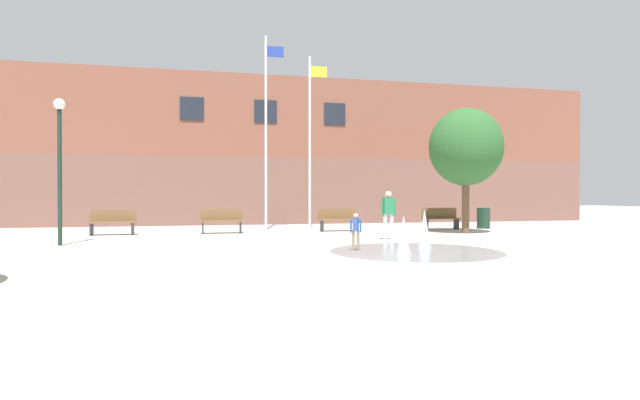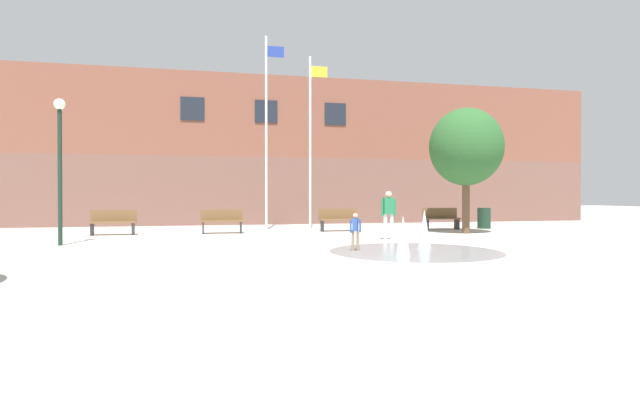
{
  "view_description": "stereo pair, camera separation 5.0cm",
  "coord_description": "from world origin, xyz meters",
  "px_view_note": "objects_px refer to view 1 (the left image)",
  "views": [
    {
      "loc": [
        -2.87,
        -8.49,
        1.47
      ],
      "look_at": [
        0.73,
        7.17,
        1.3
      ],
      "focal_mm": 28.0,
      "sensor_mm": 36.0,
      "label": 1
    },
    {
      "loc": [
        -2.82,
        -8.51,
        1.47
      ],
      "look_at": [
        0.73,
        7.17,
        1.3
      ],
      "focal_mm": 28.0,
      "sensor_mm": 36.0,
      "label": 2
    }
  ],
  "objects_px": {
    "park_bench_left_of_flagpoles": "(113,222)",
    "child_running": "(356,229)",
    "park_bench_under_left_flagpole": "(222,221)",
    "trash_can": "(483,218)",
    "flagpole_left": "(267,127)",
    "park_bench_under_right_flagpole": "(338,219)",
    "lamp_post_left_lane": "(60,151)",
    "park_bench_far_right": "(441,218)",
    "flagpole_right": "(310,137)",
    "adult_watching": "(388,211)",
    "street_tree_near_building": "(466,147)"
  },
  "relations": [
    {
      "from": "adult_watching",
      "to": "flagpole_right",
      "type": "xyz_separation_m",
      "value": [
        -1.46,
        5.44,
        2.98
      ]
    },
    {
      "from": "child_running",
      "to": "flagpole_left",
      "type": "relative_size",
      "value": 0.12
    },
    {
      "from": "park_bench_left_of_flagpoles",
      "to": "child_running",
      "type": "relative_size",
      "value": 1.62
    },
    {
      "from": "park_bench_under_right_flagpole",
      "to": "lamp_post_left_lane",
      "type": "height_order",
      "value": "lamp_post_left_lane"
    },
    {
      "from": "adult_watching",
      "to": "park_bench_left_of_flagpoles",
      "type": "bearing_deg",
      "value": 156.99
    },
    {
      "from": "park_bench_under_left_flagpole",
      "to": "lamp_post_left_lane",
      "type": "height_order",
      "value": "lamp_post_left_lane"
    },
    {
      "from": "park_bench_far_right",
      "to": "street_tree_near_building",
      "type": "distance_m",
      "value": 3.57
    },
    {
      "from": "park_bench_under_right_flagpole",
      "to": "trash_can",
      "type": "distance_m",
      "value": 6.62
    },
    {
      "from": "child_running",
      "to": "trash_can",
      "type": "distance_m",
      "value": 10.72
    },
    {
      "from": "child_running",
      "to": "lamp_post_left_lane",
      "type": "bearing_deg",
      "value": 95.26
    },
    {
      "from": "flagpole_left",
      "to": "flagpole_right",
      "type": "relative_size",
      "value": 1.1
    },
    {
      "from": "lamp_post_left_lane",
      "to": "trash_can",
      "type": "distance_m",
      "value": 16.57
    },
    {
      "from": "park_bench_left_of_flagpoles",
      "to": "lamp_post_left_lane",
      "type": "xyz_separation_m",
      "value": [
        -0.81,
        -3.63,
        2.26
      ]
    },
    {
      "from": "park_bench_far_right",
      "to": "flagpole_right",
      "type": "distance_m",
      "value": 6.51
    },
    {
      "from": "park_bench_left_of_flagpoles",
      "to": "child_running",
      "type": "distance_m",
      "value": 9.9
    },
    {
      "from": "park_bench_under_left_flagpole",
      "to": "trash_can",
      "type": "height_order",
      "value": "park_bench_under_left_flagpole"
    },
    {
      "from": "park_bench_under_right_flagpole",
      "to": "child_running",
      "type": "xyz_separation_m",
      "value": [
        -1.39,
        -6.93,
        0.1
      ]
    },
    {
      "from": "park_bench_far_right",
      "to": "street_tree_near_building",
      "type": "bearing_deg",
      "value": -91.87
    },
    {
      "from": "park_bench_under_right_flagpole",
      "to": "trash_can",
      "type": "relative_size",
      "value": 1.78
    },
    {
      "from": "flagpole_left",
      "to": "lamp_post_left_lane",
      "type": "xyz_separation_m",
      "value": [
        -6.59,
        -5.06,
        -1.54
      ]
    },
    {
      "from": "street_tree_near_building",
      "to": "adult_watching",
      "type": "bearing_deg",
      "value": -153.54
    },
    {
      "from": "flagpole_left",
      "to": "lamp_post_left_lane",
      "type": "height_order",
      "value": "flagpole_left"
    },
    {
      "from": "park_bench_under_right_flagpole",
      "to": "flagpole_right",
      "type": "distance_m",
      "value": 3.8
    },
    {
      "from": "child_running",
      "to": "street_tree_near_building",
      "type": "xyz_separation_m",
      "value": [
        5.83,
        4.77,
        2.7
      ]
    },
    {
      "from": "park_bench_left_of_flagpoles",
      "to": "street_tree_near_building",
      "type": "distance_m",
      "value": 13.42
    },
    {
      "from": "flagpole_right",
      "to": "trash_can",
      "type": "bearing_deg",
      "value": -8.88
    },
    {
      "from": "flagpole_right",
      "to": "street_tree_near_building",
      "type": "distance_m",
      "value": 6.4
    },
    {
      "from": "park_bench_under_left_flagpole",
      "to": "lamp_post_left_lane",
      "type": "relative_size",
      "value": 0.38
    },
    {
      "from": "flagpole_right",
      "to": "flagpole_left",
      "type": "bearing_deg",
      "value": 180.0
    },
    {
      "from": "child_running",
      "to": "trash_can",
      "type": "height_order",
      "value": "child_running"
    },
    {
      "from": "child_running",
      "to": "flagpole_right",
      "type": "relative_size",
      "value": 0.13
    },
    {
      "from": "park_bench_far_right",
      "to": "lamp_post_left_lane",
      "type": "relative_size",
      "value": 0.38
    },
    {
      "from": "park_bench_far_right",
      "to": "trash_can",
      "type": "height_order",
      "value": "park_bench_far_right"
    },
    {
      "from": "adult_watching",
      "to": "lamp_post_left_lane",
      "type": "distance_m",
      "value": 10.1
    },
    {
      "from": "adult_watching",
      "to": "park_bench_under_left_flagpole",
      "type": "bearing_deg",
      "value": 143.77
    },
    {
      "from": "park_bench_under_right_flagpole",
      "to": "flagpole_right",
      "type": "bearing_deg",
      "value": 122.26
    },
    {
      "from": "park_bench_left_of_flagpoles",
      "to": "park_bench_under_right_flagpole",
      "type": "height_order",
      "value": "same"
    },
    {
      "from": "park_bench_under_left_flagpole",
      "to": "child_running",
      "type": "height_order",
      "value": "child_running"
    },
    {
      "from": "park_bench_under_right_flagpole",
      "to": "street_tree_near_building",
      "type": "xyz_separation_m",
      "value": [
        4.43,
        -2.16,
        2.8
      ]
    },
    {
      "from": "park_bench_left_of_flagpoles",
      "to": "flagpole_left",
      "type": "xyz_separation_m",
      "value": [
        5.78,
        1.43,
        3.81
      ]
    },
    {
      "from": "park_bench_left_of_flagpoles",
      "to": "street_tree_near_building",
      "type": "xyz_separation_m",
      "value": [
        12.95,
        -2.1,
        2.8
      ]
    },
    {
      "from": "trash_can",
      "to": "flagpole_left",
      "type": "bearing_deg",
      "value": 172.88
    },
    {
      "from": "child_running",
      "to": "flagpole_left",
      "type": "distance_m",
      "value": 9.19
    },
    {
      "from": "park_bench_far_right",
      "to": "flagpole_left",
      "type": "relative_size",
      "value": 0.2
    },
    {
      "from": "park_bench_left_of_flagpoles",
      "to": "trash_can",
      "type": "xyz_separation_m",
      "value": [
        15.14,
        0.26,
        -0.03
      ]
    },
    {
      "from": "park_bench_under_right_flagpole",
      "to": "trash_can",
      "type": "height_order",
      "value": "park_bench_under_right_flagpole"
    },
    {
      "from": "park_bench_left_of_flagpoles",
      "to": "flagpole_left",
      "type": "relative_size",
      "value": 0.2
    },
    {
      "from": "lamp_post_left_lane",
      "to": "child_running",
      "type": "bearing_deg",
      "value": -22.21
    },
    {
      "from": "park_bench_under_left_flagpole",
      "to": "trash_can",
      "type": "distance_m",
      "value": 11.25
    },
    {
      "from": "park_bench_far_right",
      "to": "adult_watching",
      "type": "relative_size",
      "value": 1.01
    }
  ]
}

